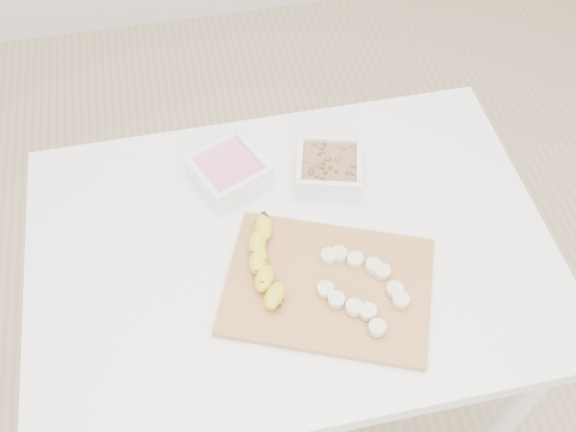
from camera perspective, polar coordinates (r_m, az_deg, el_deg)
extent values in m
plane|color=#C6AD89|center=(1.90, 0.19, -15.21)|extent=(3.50, 3.50, 0.00)
cube|color=white|center=(1.25, 0.28, -3.25)|extent=(1.00, 0.70, 0.04)
cylinder|color=white|center=(1.58, 19.08, -16.43)|extent=(0.05, 0.05, 0.71)
cylinder|color=white|center=(1.74, -16.24, -4.42)|extent=(0.05, 0.05, 0.71)
cylinder|color=white|center=(1.81, 12.05, 0.38)|extent=(0.05, 0.05, 0.71)
cube|color=white|center=(1.31, -5.24, 3.88)|extent=(0.17, 0.17, 0.06)
cube|color=pink|center=(1.30, -5.25, 3.96)|extent=(0.15, 0.15, 0.03)
cube|color=white|center=(1.31, 3.65, 4.15)|extent=(0.16, 0.16, 0.06)
cube|color=olive|center=(1.31, 3.65, 4.23)|extent=(0.13, 0.13, 0.03)
cube|color=#AD7942|center=(1.18, 3.59, -6.24)|extent=(0.44, 0.38, 0.01)
cylinder|color=beige|center=(1.19, 3.63, -3.56)|extent=(0.03, 0.03, 0.01)
cylinder|color=beige|center=(1.20, 4.56, -3.38)|extent=(0.03, 0.03, 0.01)
cylinder|color=beige|center=(1.19, 5.97, -3.87)|extent=(0.03, 0.03, 0.01)
cylinder|color=beige|center=(1.19, 7.62, -4.40)|extent=(0.03, 0.03, 0.01)
cylinder|color=beige|center=(1.19, 8.36, -4.92)|extent=(0.03, 0.03, 0.01)
cylinder|color=beige|center=(1.17, 9.47, -6.46)|extent=(0.03, 0.03, 0.01)
cylinder|color=beige|center=(1.16, 10.01, -7.38)|extent=(0.03, 0.03, 0.01)
cylinder|color=beige|center=(1.15, 3.34, -6.52)|extent=(0.03, 0.03, 0.01)
cylinder|color=beige|center=(1.15, 4.32, -7.43)|extent=(0.03, 0.03, 0.01)
cylinder|color=beige|center=(1.14, 5.90, -8.09)|extent=(0.03, 0.03, 0.01)
cylinder|color=beige|center=(1.14, 7.11, -8.42)|extent=(0.03, 0.03, 0.01)
cylinder|color=beige|center=(1.13, 7.94, -9.80)|extent=(0.03, 0.03, 0.01)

